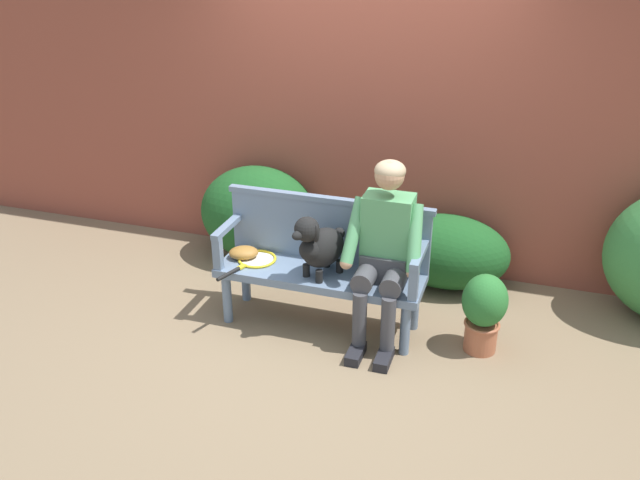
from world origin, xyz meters
TOP-DOWN VIEW (x-y plane):
  - ground_plane at (0.00, 0.00)m, footprint 40.00×40.00m
  - brick_garden_fence at (0.00, 1.29)m, footprint 8.00×0.30m
  - hedge_bush_mid_left at (0.79, 0.91)m, footprint 1.01×0.67m
  - hedge_bush_far_left at (-0.87, 0.91)m, footprint 1.03×0.78m
  - garden_bench at (0.00, 0.00)m, footprint 1.51×0.46m
  - bench_backrest at (0.00, 0.20)m, footprint 1.55×0.06m
  - bench_armrest_left_end at (-0.71, -0.08)m, footprint 0.06×0.46m
  - bench_armrest_right_end at (0.71, -0.08)m, footprint 0.06×0.46m
  - person_seated at (0.47, -0.01)m, footprint 0.56×0.63m
  - dog_on_bench at (0.02, -0.07)m, footprint 0.36×0.48m
  - tennis_racket at (-0.51, -0.01)m, footprint 0.37×0.58m
  - baseball_glove at (-0.61, 0.02)m, footprint 0.27×0.24m
  - potted_plant at (1.17, 0.04)m, footprint 0.31×0.31m

SIDE VIEW (x-z plane):
  - ground_plane at x=0.00m, z-range 0.00..0.00m
  - hedge_bush_mid_left at x=0.79m, z-range 0.00..0.60m
  - potted_plant at x=1.17m, z-range 0.03..0.62m
  - garden_bench at x=0.00m, z-range 0.16..0.61m
  - hedge_bush_far_left at x=-0.87m, z-range 0.00..0.84m
  - tennis_racket at x=-0.51m, z-range 0.45..0.47m
  - baseball_glove at x=-0.61m, z-range 0.45..0.54m
  - bench_armrest_left_end at x=-0.71m, z-range 0.51..0.79m
  - bench_armrest_right_end at x=0.71m, z-range 0.51..0.79m
  - dog_on_bench at x=0.02m, z-range 0.45..0.94m
  - bench_backrest at x=0.00m, z-range 0.46..0.96m
  - person_seated at x=0.47m, z-range 0.06..1.38m
  - brick_garden_fence at x=0.00m, z-range 0.00..2.72m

